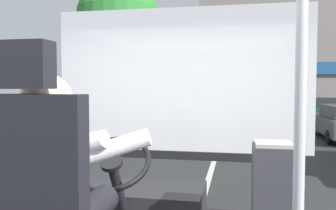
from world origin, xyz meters
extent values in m
cube|color=#2E2E2E|center=(0.00, 8.80, -0.03)|extent=(18.00, 44.00, 0.05)
cube|color=silver|center=(0.00, 8.80, 0.00)|extent=(0.12, 39.60, 0.00)
cube|color=black|center=(-0.25, -0.58, 1.52)|extent=(0.48, 0.10, 0.66)
cube|color=black|center=(-0.25, -0.58, 1.96)|extent=(0.22, 0.10, 0.18)
cylinder|color=silver|center=(-0.25, -0.42, 1.46)|extent=(0.31, 0.31, 0.54)
cube|color=maroon|center=(-0.25, -0.26, 1.52)|extent=(0.06, 0.01, 0.33)
sphere|color=beige|center=(-0.25, -0.42, 1.82)|extent=(0.22, 0.22, 0.22)
cylinder|color=silver|center=(-0.15, -0.15, 1.54)|extent=(0.58, 0.20, 0.26)
cylinder|color=silver|center=(-0.34, -0.15, 1.54)|extent=(0.58, 0.20, 0.26)
cylinder|color=black|center=(-0.25, 0.47, 1.19)|extent=(0.07, 0.28, 0.41)
torus|color=black|center=(-0.25, 0.36, 1.38)|extent=(0.52, 0.46, 0.30)
cylinder|color=black|center=(-0.25, 0.36, 1.38)|extent=(0.14, 0.14, 0.10)
cylinder|color=#B7B7BC|center=(0.79, -0.35, 1.77)|extent=(0.04, 0.04, 2.17)
cube|color=#9E9993|center=(0.76, 0.31, 1.55)|extent=(0.21, 0.22, 0.02)
cube|color=silver|center=(0.00, 1.62, 1.94)|extent=(2.50, 0.01, 1.40)
cube|color=black|center=(0.00, 1.62, 1.20)|extent=(2.50, 0.08, 0.08)
cylinder|color=#4C3828|center=(-3.19, 9.07, 1.55)|extent=(0.31, 0.31, 3.10)
sphere|color=#2B772D|center=(-3.19, 9.07, 3.97)|extent=(2.67, 2.67, 2.67)
cube|color=gray|center=(4.68, 18.62, 3.84)|extent=(12.19, 4.48, 7.67)
cube|color=#235184|center=(4.68, 16.32, 2.72)|extent=(11.70, 0.12, 0.60)
cylinder|color=black|center=(3.46, 12.60, 0.23)|extent=(0.14, 0.45, 0.45)
cylinder|color=black|center=(3.46, 10.20, 0.23)|extent=(0.14, 0.45, 0.45)
cube|color=#195633|center=(4.36, 16.77, 0.55)|extent=(1.75, 4.35, 0.61)
cube|color=#282D33|center=(4.36, 16.51, 1.09)|extent=(1.43, 2.39, 0.47)
cylinder|color=black|center=(5.19, 18.12, 0.25)|extent=(0.14, 0.50, 0.50)
cylinder|color=black|center=(3.53, 18.12, 0.25)|extent=(0.14, 0.50, 0.50)
cylinder|color=black|center=(3.53, 15.42, 0.25)|extent=(0.14, 0.50, 0.50)
camera|label=1|loc=(0.55, -1.78, 1.88)|focal=37.71mm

